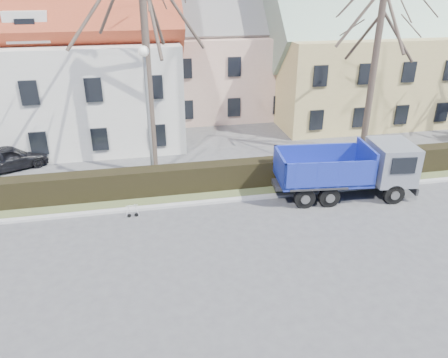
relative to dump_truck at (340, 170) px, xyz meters
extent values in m
plane|color=#48484B|center=(-6.47, -4.13, -1.34)|extent=(120.00, 120.00, 0.00)
cube|color=#AEADAD|center=(-6.47, 0.47, -1.28)|extent=(80.00, 0.30, 0.12)
cube|color=#4F5B33|center=(-6.47, 2.07, -1.29)|extent=(80.00, 3.00, 0.10)
cube|color=black|center=(-6.47, 1.87, -0.69)|extent=(60.00, 0.90, 1.30)
imported|color=black|center=(-16.21, 6.54, -0.66)|extent=(4.33, 3.13, 1.37)
camera|label=1|loc=(-9.11, -17.32, 8.25)|focal=35.00mm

